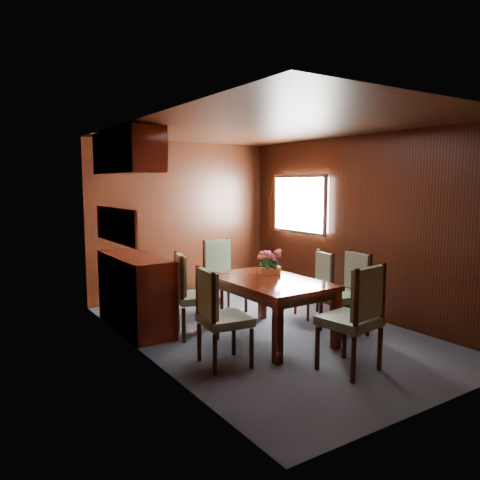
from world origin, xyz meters
TOP-DOWN VIEW (x-y plane):
  - ground at (0.00, 0.00)m, footprint 4.50×4.50m
  - room_shell at (-0.10, 0.33)m, footprint 3.06×4.52m
  - sideboard at (-1.25, 1.00)m, footprint 0.48×1.40m
  - dining_table at (-0.10, -0.18)m, footprint 0.92×1.46m
  - chair_left_near at (-1.01, -0.58)m, footprint 0.49×0.51m
  - chair_left_far at (-0.83, 0.36)m, footprint 0.56×0.57m
  - chair_right_near at (0.82, -0.54)m, footprint 0.50×0.52m
  - chair_right_far at (0.98, 0.19)m, footprint 0.48×0.49m
  - chair_head at (-0.01, -1.42)m, footprint 0.56×0.54m
  - chair_foot at (0.05, 1.10)m, footprint 0.52×0.50m
  - flower_centerpiece at (0.12, 0.10)m, footprint 0.29×0.29m

SIDE VIEW (x-z plane):
  - ground at x=0.00m, z-range 0.00..0.00m
  - sideboard at x=-1.25m, z-range 0.00..0.90m
  - chair_right_far at x=0.98m, z-range 0.05..0.91m
  - chair_right_near at x=0.82m, z-range 0.05..1.02m
  - chair_left_near at x=-1.01m, z-range 0.05..1.03m
  - chair_left_far at x=-0.83m, z-range 0.05..1.04m
  - chair_foot at x=0.05m, z-range 0.06..1.06m
  - chair_head at x=-0.01m, z-range 0.06..1.09m
  - dining_table at x=-0.10m, z-range 0.25..0.93m
  - flower_centerpiece at x=0.12m, z-range 0.68..0.97m
  - room_shell at x=-0.10m, z-range 0.43..2.84m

